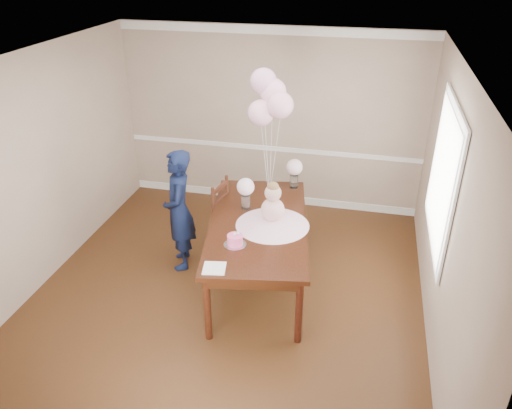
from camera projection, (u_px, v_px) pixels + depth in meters
name	position (u px, v px, depth m)	size (l,w,h in m)	color
floor	(227.00, 295.00, 5.90)	(4.50, 5.00, 0.00)	#341C0D
ceiling	(219.00, 64.00, 4.63)	(4.50, 5.00, 0.02)	silver
wall_back	(271.00, 120.00, 7.41)	(4.50, 0.02, 2.70)	tan
wall_front	(110.00, 369.00, 3.11)	(4.50, 0.02, 2.70)	tan
wall_left	(35.00, 173.00, 5.71)	(0.02, 5.00, 2.70)	tan
wall_right	(447.00, 217.00, 4.81)	(0.02, 5.00, 2.70)	tan
chair_rail_trim	(270.00, 148.00, 7.62)	(4.50, 0.02, 0.07)	white
crown_molding	(272.00, 30.00, 6.80)	(4.50, 0.02, 0.12)	white
baseboard_trim	(270.00, 197.00, 8.01)	(4.50, 0.02, 0.12)	white
window_frame	(443.00, 177.00, 5.15)	(0.02, 1.66, 1.56)	white
window_blinds	(441.00, 177.00, 5.16)	(0.01, 1.50, 1.40)	white
dining_table_top	(258.00, 224.00, 5.77)	(1.11, 2.22, 0.06)	black
table_apron	(258.00, 230.00, 5.81)	(1.00, 2.11, 0.11)	black
table_leg_fl	(207.00, 309.00, 5.09)	(0.08, 0.08, 0.78)	black
table_leg_fr	(299.00, 312.00, 5.05)	(0.08, 0.08, 0.78)	black
table_leg_bl	(228.00, 212.00, 6.89)	(0.08, 0.08, 0.78)	black
table_leg_br	(296.00, 214.00, 6.85)	(0.08, 0.08, 0.78)	black
baby_skirt	(272.00, 221.00, 5.68)	(0.84, 0.84, 0.11)	#FDBAD2
baby_torso	(273.00, 210.00, 5.61)	(0.27, 0.27, 0.27)	pink
baby_head	(273.00, 193.00, 5.51)	(0.19, 0.19, 0.19)	#CC9D8C
baby_hair	(273.00, 187.00, 5.48)	(0.13, 0.13, 0.13)	brown
cake_platter	(235.00, 245.00, 5.33)	(0.24, 0.24, 0.01)	#B4B4B8
birthday_cake	(235.00, 240.00, 5.30)	(0.17, 0.17, 0.11)	#F84E90
cake_flower_a	(235.00, 234.00, 5.27)	(0.03, 0.03, 0.03)	white
cake_flower_b	(238.00, 233.00, 5.28)	(0.03, 0.03, 0.03)	silver
rose_vase_near	(246.00, 202.00, 6.02)	(0.11, 0.11, 0.18)	white
roses_near	(246.00, 187.00, 5.93)	(0.21, 0.21, 0.21)	#FFD5DE
rose_vase_far	(294.00, 181.00, 6.53)	(0.11, 0.11, 0.18)	silver
roses_far	(294.00, 167.00, 6.44)	(0.21, 0.21, 0.21)	#F9D1D7
napkin	(214.00, 268.00, 4.94)	(0.22, 0.22, 0.01)	white
balloon_weight	(269.00, 197.00, 6.29)	(0.04, 0.04, 0.02)	silver
balloon_a	(261.00, 113.00, 5.78)	(0.31, 0.31, 0.31)	#F5ADC6
balloon_b	(280.00, 105.00, 5.67)	(0.31, 0.31, 0.31)	#F0AAC4
balloon_c	(273.00, 92.00, 5.76)	(0.31, 0.31, 0.31)	#F9B0D0
balloon_d	(263.00, 81.00, 5.74)	(0.31, 0.31, 0.31)	#E19FC2
balloon_ribbon_a	(265.00, 163.00, 6.07)	(0.00, 0.00, 0.93)	white
balloon_ribbon_b	(274.00, 160.00, 6.02)	(0.00, 0.00, 1.04)	white
balloon_ribbon_c	(271.00, 153.00, 6.07)	(0.00, 0.00, 1.16)	white
balloon_ribbon_d	(266.00, 149.00, 6.05)	(0.00, 0.00, 1.27)	white
dining_chair_seat	(236.00, 227.00, 6.37)	(0.46, 0.46, 0.05)	#321C0D
chair_leg_fl	(217.00, 247.00, 6.40)	(0.04, 0.04, 0.45)	#3E1E11
chair_leg_fr	(243.00, 254.00, 6.27)	(0.04, 0.04, 0.45)	#3C2110
chair_leg_bl	(230.00, 233.00, 6.71)	(0.04, 0.04, 0.45)	#34120E
chair_leg_br	(255.00, 239.00, 6.58)	(0.04, 0.04, 0.45)	#3C1C10
chair_back_post_l	(213.00, 209.00, 6.15)	(0.04, 0.04, 0.59)	#381A0F
chair_back_post_r	(227.00, 196.00, 6.46)	(0.04, 0.04, 0.59)	#371A0F
chair_slat_low	(221.00, 211.00, 6.37)	(0.03, 0.42, 0.05)	#3E2111
chair_slat_mid	(220.00, 200.00, 6.29)	(0.03, 0.42, 0.05)	#3D1A10
chair_slat_top	(220.00, 188.00, 6.21)	(0.03, 0.42, 0.05)	#3D1B10
woman	(179.00, 210.00, 6.12)	(0.57, 0.38, 1.56)	black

